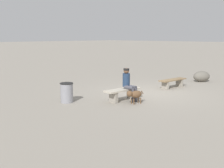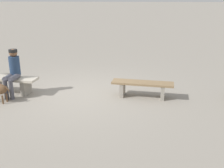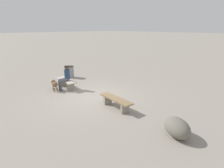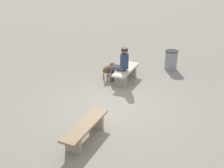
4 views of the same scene
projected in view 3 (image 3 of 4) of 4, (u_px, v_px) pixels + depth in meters
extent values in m
cube|color=gray|center=(91.00, 97.00, 8.85)|extent=(210.00, 210.00, 0.06)
cube|color=gray|center=(125.00, 108.00, 7.11)|extent=(0.15, 0.40, 0.38)
cube|color=gray|center=(108.00, 100.00, 7.93)|extent=(0.15, 0.40, 0.38)
cube|color=#8C704C|center=(116.00, 99.00, 7.46)|extent=(1.71, 0.61, 0.05)
cube|color=gray|center=(70.00, 86.00, 9.65)|extent=(0.19, 0.41, 0.41)
cube|color=gray|center=(63.00, 82.00, 10.35)|extent=(0.19, 0.41, 0.41)
cube|color=beige|center=(66.00, 80.00, 9.93)|extent=(1.62, 0.63, 0.06)
cylinder|color=navy|center=(67.00, 74.00, 9.68)|extent=(0.29, 0.29, 0.53)
sphere|color=brown|center=(67.00, 68.00, 9.57)|extent=(0.22, 0.22, 0.22)
cylinder|color=black|center=(67.00, 67.00, 9.55)|extent=(0.23, 0.23, 0.08)
cylinder|color=#4C4C56|center=(63.00, 80.00, 9.67)|extent=(0.18, 0.46, 0.15)
cylinder|color=#4C4C56|center=(59.00, 85.00, 9.61)|extent=(0.11, 0.11, 0.55)
cylinder|color=#4C4C56|center=(64.00, 80.00, 9.56)|extent=(0.18, 0.46, 0.15)
cylinder|color=#4C4C56|center=(61.00, 86.00, 9.49)|extent=(0.11, 0.11, 0.55)
ellipsoid|color=brown|center=(55.00, 84.00, 9.48)|extent=(0.55, 0.40, 0.28)
sphere|color=brown|center=(53.00, 82.00, 9.71)|extent=(0.23, 0.23, 0.23)
cylinder|color=brown|center=(53.00, 88.00, 9.65)|extent=(0.04, 0.04, 0.23)
cylinder|color=brown|center=(56.00, 88.00, 9.72)|extent=(0.04, 0.04, 0.23)
cylinder|color=brown|center=(55.00, 90.00, 9.39)|extent=(0.04, 0.04, 0.23)
cylinder|color=brown|center=(57.00, 89.00, 9.47)|extent=(0.04, 0.04, 0.23)
cylinder|color=brown|center=(56.00, 85.00, 9.23)|extent=(0.12, 0.06, 0.15)
cylinder|color=gray|center=(70.00, 72.00, 12.02)|extent=(0.48, 0.48, 0.74)
cylinder|color=black|center=(70.00, 66.00, 11.91)|extent=(0.51, 0.51, 0.03)
ellipsoid|color=#6B665B|center=(177.00, 128.00, 5.54)|extent=(1.17, 1.04, 0.60)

